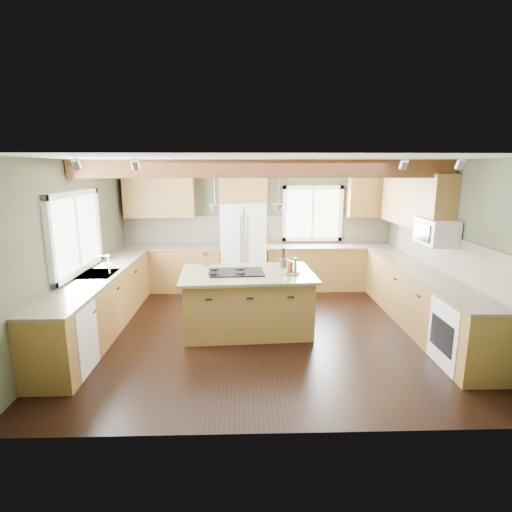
{
  "coord_description": "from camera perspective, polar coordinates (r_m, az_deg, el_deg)",
  "views": [
    {
      "loc": [
        -0.28,
        -5.85,
        2.48
      ],
      "look_at": [
        -0.1,
        0.3,
        1.12
      ],
      "focal_mm": 28.0,
      "sensor_mm": 36.0,
      "label": 1
    }
  ],
  "objects": [
    {
      "name": "floor",
      "position": [
        6.36,
        0.98,
        -10.5
      ],
      "size": [
        5.6,
        5.6,
        0.0
      ],
      "primitive_type": "plane",
      "color": "black",
      "rests_on": "ground"
    },
    {
      "name": "ceiling",
      "position": [
        5.86,
        1.08,
        13.63
      ],
      "size": [
        5.6,
        5.6,
        0.0
      ],
      "primitive_type": "plane",
      "rotation": [
        3.14,
        0.0,
        0.0
      ],
      "color": "silver",
      "rests_on": "wall_back"
    },
    {
      "name": "wall_back",
      "position": [
        8.44,
        0.23,
        4.41
      ],
      "size": [
        5.6,
        0.0,
        5.6
      ],
      "primitive_type": "plane",
      "rotation": [
        1.57,
        0.0,
        0.0
      ],
      "color": "#434833",
      "rests_on": "ground"
    },
    {
      "name": "wall_left",
      "position": [
        6.48,
        -24.55,
        0.82
      ],
      "size": [
        0.0,
        5.0,
        5.0
      ],
      "primitive_type": "plane",
      "rotation": [
        1.57,
        0.0,
        1.57
      ],
      "color": "#434833",
      "rests_on": "ground"
    },
    {
      "name": "wall_right",
      "position": [
        6.71,
        25.65,
        1.09
      ],
      "size": [
        0.0,
        5.0,
        5.0
      ],
      "primitive_type": "plane",
      "rotation": [
        1.57,
        0.0,
        -1.57
      ],
      "color": "#434833",
      "rests_on": "ground"
    },
    {
      "name": "ceiling_beam",
      "position": [
        5.9,
        1.05,
        12.35
      ],
      "size": [
        5.55,
        0.26,
        0.26
      ],
      "primitive_type": "cube",
      "color": "#4F2716",
      "rests_on": "ceiling"
    },
    {
      "name": "soffit_trim",
      "position": [
        8.25,
        0.27,
        12.87
      ],
      "size": [
        5.55,
        0.2,
        0.1
      ],
      "primitive_type": "cube",
      "color": "#4F2716",
      "rests_on": "ceiling"
    },
    {
      "name": "backsplash_back",
      "position": [
        8.44,
        0.24,
        3.79
      ],
      "size": [
        5.58,
        0.03,
        0.58
      ],
      "primitive_type": "cube",
      "color": "brown",
      "rests_on": "wall_back"
    },
    {
      "name": "backsplash_right",
      "position": [
        6.77,
        25.28,
        0.43
      ],
      "size": [
        0.03,
        3.7,
        0.58
      ],
      "primitive_type": "cube",
      "color": "brown",
      "rests_on": "wall_right"
    },
    {
      "name": "base_cab_back_left",
      "position": [
        8.44,
        -11.94,
        -1.81
      ],
      "size": [
        2.02,
        0.6,
        0.88
      ],
      "primitive_type": "cube",
      "color": "brown",
      "rests_on": "floor"
    },
    {
      "name": "counter_back_left",
      "position": [
        8.34,
        -12.09,
        1.25
      ],
      "size": [
        2.06,
        0.64,
        0.04
      ],
      "primitive_type": "cube",
      "color": "#464134",
      "rests_on": "base_cab_back_left"
    },
    {
      "name": "base_cab_back_right",
      "position": [
        8.49,
        10.4,
        -1.66
      ],
      "size": [
        2.62,
        0.6,
        0.88
      ],
      "primitive_type": "cube",
      "color": "brown",
      "rests_on": "floor"
    },
    {
      "name": "counter_back_right",
      "position": [
        8.39,
        10.53,
        1.38
      ],
      "size": [
        2.66,
        0.64,
        0.04
      ],
      "primitive_type": "cube",
      "color": "#464134",
      "rests_on": "base_cab_back_right"
    },
    {
      "name": "base_cab_left",
      "position": [
        6.63,
        -21.31,
        -6.36
      ],
      "size": [
        0.6,
        3.7,
        0.88
      ],
      "primitive_type": "cube",
      "color": "brown",
      "rests_on": "floor"
    },
    {
      "name": "counter_left",
      "position": [
        6.5,
        -21.63,
        -2.51
      ],
      "size": [
        0.64,
        3.74,
        0.04
      ],
      "primitive_type": "cube",
      "color": "#464134",
      "rests_on": "base_cab_left"
    },
    {
      "name": "base_cab_right",
      "position": [
        6.83,
        22.54,
        -5.91
      ],
      "size": [
        0.6,
        3.7,
        0.88
      ],
      "primitive_type": "cube",
      "color": "brown",
      "rests_on": "floor"
    },
    {
      "name": "counter_right",
      "position": [
        6.71,
        22.86,
        -2.17
      ],
      "size": [
        0.64,
        3.74,
        0.04
      ],
      "primitive_type": "cube",
      "color": "#464134",
      "rests_on": "base_cab_right"
    },
    {
      "name": "upper_cab_back_left",
      "position": [
        8.37,
        -13.62,
        8.47
      ],
      "size": [
        1.4,
        0.35,
        0.9
      ],
      "primitive_type": "cube",
      "color": "brown",
      "rests_on": "wall_back"
    },
    {
      "name": "upper_cab_over_fridge",
      "position": [
        8.18,
        -1.85,
        10.13
      ],
      "size": [
        0.96,
        0.35,
        0.7
      ],
      "primitive_type": "cube",
      "color": "brown",
      "rests_on": "wall_back"
    },
    {
      "name": "upper_cab_right",
      "position": [
        7.37,
        21.74,
        7.45
      ],
      "size": [
        0.35,
        2.2,
        0.9
      ],
      "primitive_type": "cube",
      "color": "brown",
      "rests_on": "wall_right"
    },
    {
      "name": "upper_cab_back_corner",
      "position": [
        8.59,
        15.98,
        8.44
      ],
      "size": [
        0.9,
        0.35,
        0.9
      ],
      "primitive_type": "cube",
      "color": "brown",
      "rests_on": "wall_back"
    },
    {
      "name": "window_left",
      "position": [
        6.48,
        -24.42,
        3.08
      ],
      "size": [
        0.04,
        1.6,
        1.05
      ],
      "primitive_type": "cube",
      "color": "white",
      "rests_on": "wall_left"
    },
    {
      "name": "window_back",
      "position": [
        8.5,
        8.05,
        6.05
      ],
      "size": [
        1.1,
        0.04,
        1.0
      ],
      "primitive_type": "cube",
      "color": "white",
      "rests_on": "wall_back"
    },
    {
      "name": "sink",
      "position": [
        6.5,
        -21.63,
        -2.47
      ],
      "size": [
        0.5,
        0.65,
        0.03
      ],
      "primitive_type": "cube",
      "color": "#262628",
      "rests_on": "counter_left"
    },
    {
      "name": "faucet",
      "position": [
        6.4,
        -20.22,
        -1.23
      ],
      "size": [
        0.02,
        0.02,
        0.28
      ],
      "primitive_type": "cylinder",
      "color": "#B2B2B7",
      "rests_on": "sink"
    },
    {
      "name": "dishwasher",
      "position": [
        5.5,
        -25.72,
        -10.73
      ],
      "size": [
        0.6,
        0.6,
        0.84
      ],
      "primitive_type": "cube",
      "color": "white",
      "rests_on": "floor"
    },
    {
      "name": "oven",
      "position": [
        5.75,
        27.72,
        -9.95
      ],
      "size": [
        0.6,
        0.72,
        0.84
      ],
      "primitive_type": "cube",
      "color": "white",
      "rests_on": "floor"
    },
    {
      "name": "microwave",
      "position": [
        6.53,
        24.34,
        3.16
      ],
      "size": [
        0.4,
        0.7,
        0.38
      ],
      "primitive_type": "cube",
      "color": "white",
      "rests_on": "wall_right"
    },
    {
      "name": "pendant_left",
      "position": [
        5.91,
        -5.9,
        6.56
      ],
      "size": [
        0.18,
        0.18,
        0.16
      ],
      "primitive_type": "cone",
      "rotation": [
        3.14,
        0.0,
        0.0
      ],
      "color": "#B2B2B7",
      "rests_on": "ceiling"
    },
    {
      "name": "pendant_right",
      "position": [
        5.98,
        3.21,
        6.67
      ],
      "size": [
        0.18,
        0.18,
        0.16
      ],
      "primitive_type": "cone",
      "rotation": [
        3.14,
        0.0,
        0.0
      ],
      "color": "#B2B2B7",
      "rests_on": "ceiling"
    },
    {
      "name": "refrigerator",
      "position": [
        8.12,
        -1.79,
        1.23
      ],
      "size": [
        0.9,
        0.74,
        1.8
      ],
      "primitive_type": "cube",
      "color": "white",
      "rests_on": "floor"
    },
    {
      "name": "island",
      "position": [
        6.24,
        -1.26,
        -6.64
      ],
      "size": [
        1.95,
        1.26,
        0.88
      ],
      "primitive_type": "cube",
      "rotation": [
        0.0,
        0.0,
        0.06
      ],
      "color": "brown",
      "rests_on": "floor"
    },
    {
      "name": "island_top",
      "position": [
        6.1,
        -1.28,
        -2.55
      ],
      "size": [
        2.08,
        1.39,
        0.04
      ],
      "primitive_type": "cube",
      "rotation": [
        0.0,
        0.0,
        0.06
      ],
      "color": "#464134",
      "rests_on": "island"
    },
    {
      "name": "cooktop",
      "position": [
        6.09,
        -2.75,
        -2.31
      ],
      "size": [
        0.85,
        0.59,
        0.02
      ],
      "primitive_type": "cube",
      "rotation": [
        0.0,
        0.0,
        0.06
      ],
      "color": "black",
      "rests_on": "island_top"
    },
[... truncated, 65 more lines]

